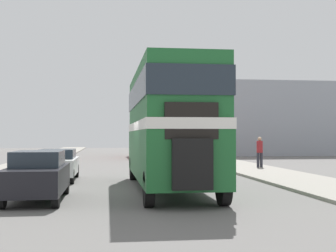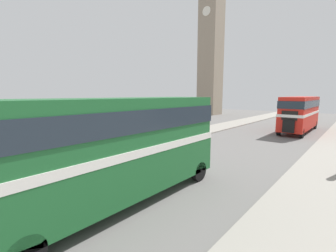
% 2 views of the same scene
% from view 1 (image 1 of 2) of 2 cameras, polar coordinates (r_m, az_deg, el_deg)
% --- Properties ---
extents(ground_plane, '(120.00, 120.00, 0.00)m').
position_cam_1_polar(ground_plane, '(16.88, -1.88, -8.06)').
color(ground_plane, slate).
extents(sidewalk_right, '(3.50, 120.00, 0.12)m').
position_cam_1_polar(sidewalk_right, '(18.77, 19.27, -7.11)').
color(sidewalk_right, gray).
rests_on(sidewalk_right, ground_plane).
extents(double_decker_bus, '(2.47, 10.11, 4.40)m').
position_cam_1_polar(double_decker_bus, '(17.44, 0.01, 0.72)').
color(double_decker_bus, '#1E602D').
rests_on(double_decker_bus, ground_plane).
extents(bus_distant, '(2.56, 10.55, 4.25)m').
position_cam_1_polar(bus_distant, '(42.75, -2.10, -0.48)').
color(bus_distant, red).
rests_on(bus_distant, ground_plane).
extents(car_parked_near, '(1.67, 4.09, 1.54)m').
position_cam_1_polar(car_parked_near, '(15.22, -15.61, -5.79)').
color(car_parked_near, black).
rests_on(car_parked_near, ground_plane).
extents(car_parked_mid, '(1.72, 4.06, 1.40)m').
position_cam_1_polar(car_parked_mid, '(21.65, -13.37, -4.55)').
color(car_parked_mid, white).
rests_on(car_parked_mid, ground_plane).
extents(pedestrian_walking, '(0.37, 0.37, 1.82)m').
position_cam_1_polar(pedestrian_walking, '(28.39, 11.11, -2.91)').
color(pedestrian_walking, '#282833').
rests_on(pedestrian_walking, sidewalk_right).
extents(shop_building_block, '(18.59, 10.97, 7.44)m').
position_cam_1_polar(shop_building_block, '(53.07, 14.55, 0.72)').
color(shop_building_block, '#999EA8').
rests_on(shop_building_block, ground_plane).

